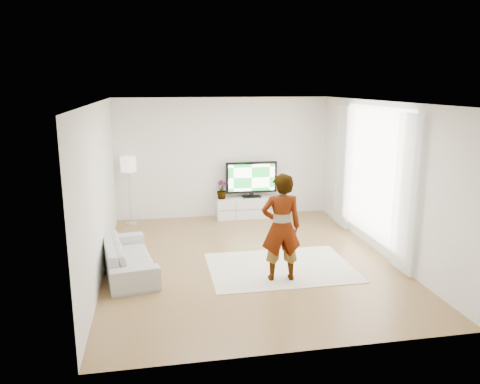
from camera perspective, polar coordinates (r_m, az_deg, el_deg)
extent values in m
plane|color=olive|center=(8.51, 1.03, -8.30)|extent=(6.00, 6.00, 0.00)
plane|color=white|center=(7.93, 1.11, 10.90)|extent=(6.00, 6.00, 0.00)
cube|color=silver|center=(8.00, -16.77, 0.24)|extent=(0.02, 6.00, 2.80)
cube|color=silver|center=(8.93, 16.99, 1.53)|extent=(0.02, 6.00, 2.80)
cube|color=silver|center=(11.01, -2.06, 4.18)|extent=(5.00, 0.02, 2.80)
cube|color=silver|center=(5.30, 7.58, -5.75)|extent=(5.00, 0.02, 2.80)
cube|color=white|center=(9.18, 16.05, 2.20)|extent=(0.01, 2.60, 2.50)
cube|color=white|center=(8.04, 19.56, -0.26)|extent=(0.04, 0.70, 2.60)
cube|color=white|center=(10.32, 12.44, 3.00)|extent=(0.04, 0.70, 2.60)
cube|color=silver|center=(11.13, 1.42, -1.84)|extent=(1.68, 0.47, 0.47)
cube|color=black|center=(10.91, 1.67, -2.16)|extent=(1.63, 0.00, 0.01)
cube|color=black|center=(10.83, -0.51, -2.27)|extent=(0.01, 0.00, 0.42)
cube|color=black|center=(11.00, 3.82, -2.05)|extent=(0.01, 0.00, 0.42)
cube|color=black|center=(11.10, 1.39, -0.57)|extent=(0.43, 0.24, 0.02)
cube|color=black|center=(11.09, 1.39, -0.29)|extent=(0.09, 0.05, 0.09)
cube|color=black|center=(11.00, 1.40, 1.80)|extent=(1.22, 0.07, 0.74)
cube|color=#168929|center=(10.96, 1.44, 1.76)|extent=(1.11, 0.01, 0.63)
cube|color=white|center=(11.22, 5.11, 0.00)|extent=(0.05, 0.15, 0.20)
cube|color=#4CB2FF|center=(11.15, 5.21, 0.01)|extent=(0.01, 0.00, 0.11)
imported|color=#3F7238|center=(10.90, -2.25, 0.27)|extent=(0.31, 0.31, 0.43)
cube|color=beige|center=(8.20, 4.95, -9.14)|extent=(2.46, 1.77, 0.01)
imported|color=#334772|center=(7.44, 5.04, -4.31)|extent=(0.67, 0.47, 1.74)
imported|color=#B7B7B2|center=(8.12, -13.43, -7.61)|extent=(1.05, 2.02, 0.56)
cylinder|color=silver|center=(10.92, -13.09, -3.72)|extent=(0.27, 0.27, 0.02)
cylinder|color=silver|center=(10.77, -13.25, -0.65)|extent=(0.03, 0.03, 1.18)
cylinder|color=white|center=(10.62, -13.46, 3.33)|extent=(0.34, 0.34, 0.33)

